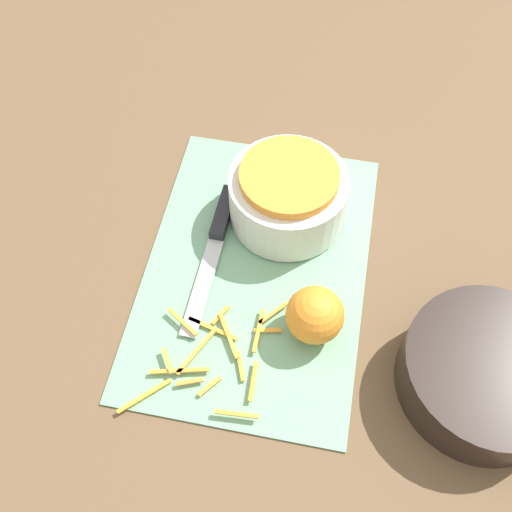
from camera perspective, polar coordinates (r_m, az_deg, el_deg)
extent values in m
plane|color=brown|center=(0.81, 0.00, -1.35)|extent=(4.00, 4.00, 0.00)
cube|color=#75AD84|center=(0.81, 0.00, -1.24)|extent=(0.44, 0.29, 0.01)
cylinder|color=silver|center=(0.82, 3.04, 5.58)|extent=(0.16, 0.16, 0.08)
cylinder|color=orange|center=(0.79, 3.18, 7.50)|extent=(0.13, 0.13, 0.02)
cylinder|color=black|center=(0.76, 21.02, -10.40)|extent=(0.20, 0.20, 0.07)
cube|color=#232328|center=(0.85, -3.12, 4.13)|extent=(0.09, 0.02, 0.02)
cube|color=silver|center=(0.79, -5.13, -2.90)|extent=(0.15, 0.02, 0.00)
sphere|color=orange|center=(0.73, 5.63, -5.62)|extent=(0.07, 0.07, 0.07)
cube|color=orange|center=(0.73, -4.45, -12.27)|extent=(0.03, 0.02, 0.00)
cube|color=orange|center=(0.75, -2.63, -7.57)|extent=(0.06, 0.04, 0.00)
cube|color=orange|center=(0.77, -3.40, -5.64)|extent=(0.03, 0.02, 0.00)
cube|color=orange|center=(0.74, -7.29, -10.79)|extent=(0.02, 0.07, 0.00)
cube|color=#F79B34|center=(0.76, 0.23, -7.10)|extent=(0.06, 0.01, 0.00)
cube|color=#F19D36|center=(0.75, -8.44, -9.81)|extent=(0.03, 0.02, 0.00)
cube|color=gold|center=(0.76, -4.15, -6.90)|extent=(0.02, 0.07, 0.00)
cube|color=orange|center=(0.74, -1.49, -10.46)|extent=(0.04, 0.02, 0.00)
cube|color=gold|center=(0.74, -10.62, -12.98)|extent=(0.05, 0.05, 0.00)
cube|color=orange|center=(0.73, -0.28, -11.82)|extent=(0.05, 0.01, 0.00)
cube|color=orange|center=(0.75, -5.65, -8.99)|extent=(0.07, 0.04, 0.00)
cube|color=gold|center=(0.76, 1.13, -7.08)|extent=(0.01, 0.03, 0.00)
cube|color=gold|center=(0.76, -7.03, -6.22)|extent=(0.03, 0.05, 0.00)
cube|color=orange|center=(0.77, 1.63, -5.46)|extent=(0.04, 0.03, 0.00)
cube|color=orange|center=(0.72, -1.86, -14.81)|extent=(0.01, 0.05, 0.00)
cube|color=orange|center=(0.73, -6.32, -11.82)|extent=(0.02, 0.03, 0.00)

